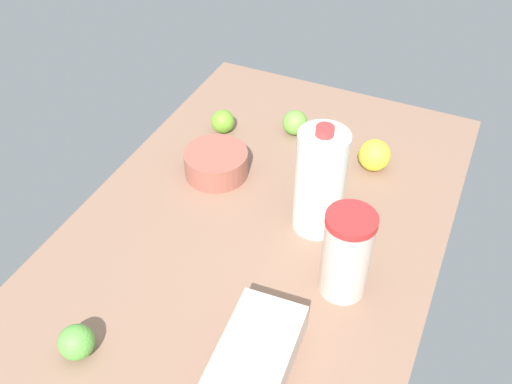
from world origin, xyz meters
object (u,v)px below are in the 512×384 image
(milk_jug, at_px, (320,182))
(lime_loose, at_px, (223,122))
(tumbler_cup, at_px, (346,254))
(lime_near_front, at_px, (77,342))
(egg_carton, at_px, (248,374))
(mixing_bowl, at_px, (216,163))
(lime_by_jug, at_px, (295,123))
(lemon_far_back, at_px, (374,155))

(milk_jug, xyz_separation_m, lime_loose, (0.22, 0.33, -0.09))
(tumbler_cup, height_order, lime_loose, tumbler_cup)
(lime_loose, bearing_deg, lime_near_front, -174.25)
(egg_carton, xyz_separation_m, lime_loose, (0.62, 0.36, -0.00))
(lime_near_front, bearing_deg, mixing_bowl, 0.70)
(milk_jug, bearing_deg, egg_carton, -176.26)
(mixing_bowl, bearing_deg, lime_by_jug, -25.56)
(lime_near_front, bearing_deg, tumbler_cup, -48.58)
(milk_jug, height_order, lime_by_jug, milk_jug)
(egg_carton, distance_m, lime_loose, 0.71)
(lime_near_front, bearing_deg, egg_carton, -77.01)
(lime_by_jug, xyz_separation_m, lime_near_front, (-0.75, 0.10, -0.00))
(lime_near_front, bearing_deg, lemon_far_back, -24.81)
(tumbler_cup, height_order, lime_by_jug, tumbler_cup)
(lime_near_front, distance_m, lemon_far_back, 0.77)
(egg_carton, distance_m, mixing_bowl, 0.55)
(milk_jug, relative_size, mixing_bowl, 1.70)
(lime_loose, height_order, lime_near_front, lime_near_front)
(mixing_bowl, height_order, lime_near_front, lime_near_front)
(lime_loose, bearing_deg, egg_carton, -149.77)
(egg_carton, relative_size, lime_loose, 4.72)
(egg_carton, xyz_separation_m, mixing_bowl, (0.46, 0.30, 0.00))
(egg_carton, bearing_deg, tumbler_cup, -20.49)
(mixing_bowl, relative_size, lime_near_front, 2.41)
(lime_by_jug, height_order, lemon_far_back, lemon_far_back)
(tumbler_cup, distance_m, lime_loose, 0.57)
(egg_carton, bearing_deg, milk_jug, -0.06)
(tumbler_cup, relative_size, lemon_far_back, 2.47)
(lime_by_jug, distance_m, lime_near_front, 0.76)
(mixing_bowl, height_order, lime_loose, same)
(tumbler_cup, relative_size, lime_loose, 3.15)
(lime_loose, bearing_deg, lime_by_jug, -67.79)
(tumbler_cup, xyz_separation_m, lime_near_front, (-0.32, 0.37, -0.06))
(mixing_bowl, relative_size, lime_loose, 2.49)
(milk_jug, xyz_separation_m, lemon_far_back, (0.23, -0.06, -0.08))
(lime_by_jug, distance_m, lemon_far_back, 0.23)
(milk_jug, bearing_deg, lime_loose, 56.77)
(lime_loose, bearing_deg, lemon_far_back, -87.80)
(tumbler_cup, height_order, egg_carton, tumbler_cup)
(lime_near_front, xyz_separation_m, lemon_far_back, (0.70, -0.32, 0.01))
(milk_jug, height_order, lime_near_front, milk_jug)
(egg_carton, height_order, milk_jug, milk_jug)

